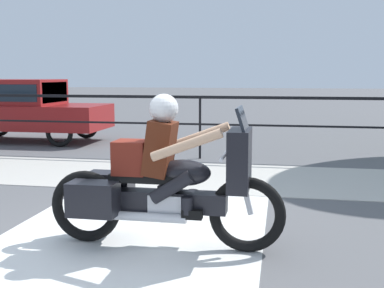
# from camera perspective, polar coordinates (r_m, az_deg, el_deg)

# --- Properties ---
(ground_plane) EXTENTS (120.00, 120.00, 0.00)m
(ground_plane) POSITION_cam_1_polar(r_m,az_deg,el_deg) (5.18, -8.86, -11.49)
(ground_plane) COLOR #565659
(sidewalk_band) EXTENTS (44.00, 2.40, 0.01)m
(sidewalk_band) POSITION_cam_1_polar(r_m,az_deg,el_deg) (8.34, -1.10, -3.78)
(sidewalk_band) COLOR #B7B2A8
(sidewalk_band) RESTS_ON ground
(crosswalk_band) EXTENTS (2.83, 6.00, 0.01)m
(crosswalk_band) POSITION_cam_1_polar(r_m,az_deg,el_deg) (4.97, -8.67, -12.28)
(crosswalk_band) COLOR silver
(crosswalk_band) RESTS_ON ground
(fence_railing) EXTENTS (36.00, 0.05, 1.31)m
(fence_railing) POSITION_cam_1_polar(r_m,az_deg,el_deg) (9.94, 0.96, 4.12)
(fence_railing) COLOR black
(fence_railing) RESTS_ON ground
(motorcycle) EXTENTS (2.43, 0.76, 1.55)m
(motorcycle) POSITION_cam_1_polar(r_m,az_deg,el_deg) (4.83, -3.45, -4.32)
(motorcycle) COLOR black
(motorcycle) RESTS_ON ground
(parked_car) EXTENTS (4.24, 1.77, 1.62)m
(parked_car) POSITION_cam_1_polar(r_m,az_deg,el_deg) (13.38, -19.53, 4.25)
(parked_car) COLOR maroon
(parked_car) RESTS_ON ground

